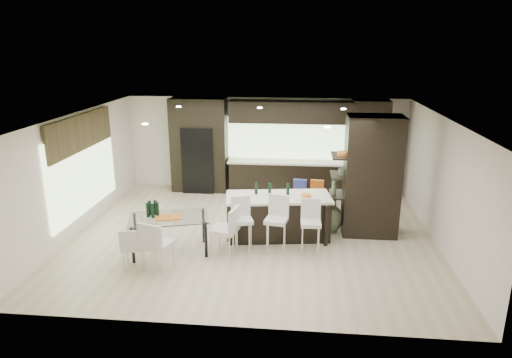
# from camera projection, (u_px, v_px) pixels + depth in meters

# --- Properties ---
(ground) EXTENTS (8.00, 8.00, 0.00)m
(ground) POSITION_uv_depth(u_px,v_px,m) (253.00, 235.00, 10.35)
(ground) COLOR #C6B597
(ground) RESTS_ON ground
(back_wall) EXTENTS (8.00, 0.02, 2.70)m
(back_wall) POSITION_uv_depth(u_px,v_px,m) (266.00, 144.00, 13.30)
(back_wall) COLOR silver
(back_wall) RESTS_ON ground
(left_wall) EXTENTS (0.02, 7.00, 2.70)m
(left_wall) POSITION_uv_depth(u_px,v_px,m) (78.00, 173.00, 10.34)
(left_wall) COLOR silver
(left_wall) RESTS_ON ground
(right_wall) EXTENTS (0.02, 7.00, 2.70)m
(right_wall) POSITION_uv_depth(u_px,v_px,m) (442.00, 183.00, 9.58)
(right_wall) COLOR silver
(right_wall) RESTS_ON ground
(ceiling) EXTENTS (8.00, 7.00, 0.02)m
(ceiling) POSITION_uv_depth(u_px,v_px,m) (253.00, 117.00, 9.57)
(ceiling) COLOR white
(ceiling) RESTS_ON ground
(window_left) EXTENTS (0.04, 3.20, 1.90)m
(window_left) POSITION_uv_depth(u_px,v_px,m) (84.00, 171.00, 10.52)
(window_left) COLOR #B2D199
(window_left) RESTS_ON left_wall
(window_back) EXTENTS (3.40, 0.04, 1.20)m
(window_back) POSITION_uv_depth(u_px,v_px,m) (286.00, 138.00, 13.14)
(window_back) COLOR #B2D199
(window_back) RESTS_ON back_wall
(stone_accent) EXTENTS (0.08, 3.00, 0.80)m
(stone_accent) POSITION_uv_depth(u_px,v_px,m) (81.00, 132.00, 10.26)
(stone_accent) COLOR brown
(stone_accent) RESTS_ON left_wall
(ceiling_spots) EXTENTS (4.00, 3.00, 0.02)m
(ceiling_spots) POSITION_uv_depth(u_px,v_px,m) (254.00, 116.00, 9.82)
(ceiling_spots) COLOR white
(ceiling_spots) RESTS_ON ceiling
(back_cabinetry) EXTENTS (6.80, 0.68, 2.70)m
(back_cabinetry) POSITION_uv_depth(u_px,v_px,m) (282.00, 147.00, 12.93)
(back_cabinetry) COLOR black
(back_cabinetry) RESTS_ON ground
(refrigerator) EXTENTS (0.90, 0.68, 1.90)m
(refrigerator) POSITION_uv_depth(u_px,v_px,m) (199.00, 159.00, 13.23)
(refrigerator) COLOR black
(refrigerator) RESTS_ON ground
(partition_column) EXTENTS (1.20, 0.80, 2.70)m
(partition_column) POSITION_uv_depth(u_px,v_px,m) (372.00, 176.00, 10.10)
(partition_column) COLOR black
(partition_column) RESTS_ON ground
(kitchen_island) EXTENTS (2.41, 1.30, 0.96)m
(kitchen_island) POSITION_uv_depth(u_px,v_px,m) (278.00, 216.00, 10.15)
(kitchen_island) COLOR black
(kitchen_island) RESTS_ON ground
(stool_left) EXTENTS (0.51, 0.51, 0.92)m
(stool_left) POSITION_uv_depth(u_px,v_px,m) (242.00, 230.00, 9.46)
(stool_left) COLOR silver
(stool_left) RESTS_ON ground
(stool_mid) EXTENTS (0.50, 0.50, 0.97)m
(stool_mid) POSITION_uv_depth(u_px,v_px,m) (276.00, 230.00, 9.38)
(stool_mid) COLOR silver
(stool_mid) RESTS_ON ground
(stool_right) EXTENTS (0.42, 0.42, 0.92)m
(stool_right) POSITION_uv_depth(u_px,v_px,m) (310.00, 233.00, 9.33)
(stool_right) COLOR silver
(stool_right) RESTS_ON ground
(bench) EXTENTS (1.32, 0.64, 0.49)m
(bench) POSITION_uv_depth(u_px,v_px,m) (311.00, 203.00, 11.65)
(bench) COLOR black
(bench) RESTS_ON ground
(floor_vase) EXTENTS (0.49, 0.49, 1.28)m
(floor_vase) POSITION_uv_depth(u_px,v_px,m) (333.00, 206.00, 10.34)
(floor_vase) COLOR #4D5D42
(floor_vase) RESTS_ON ground
(dining_table) EXTENTS (1.78, 1.30, 0.77)m
(dining_table) POSITION_uv_depth(u_px,v_px,m) (170.00, 235.00, 9.40)
(dining_table) COLOR white
(dining_table) RESTS_ON ground
(chair_near) EXTENTS (0.63, 0.63, 0.94)m
(chair_near) POSITION_uv_depth(u_px,v_px,m) (158.00, 247.00, 8.63)
(chair_near) COLOR silver
(chair_near) RESTS_ON ground
(chair_far) EXTENTS (0.50, 0.50, 0.79)m
(chair_far) POSITION_uv_depth(u_px,v_px,m) (134.00, 249.00, 8.74)
(chair_far) COLOR silver
(chair_far) RESTS_ON ground
(chair_end) EXTENTS (0.62, 0.62, 0.95)m
(chair_end) POSITION_uv_depth(u_px,v_px,m) (224.00, 233.00, 9.27)
(chair_end) COLOR silver
(chair_end) RESTS_ON ground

